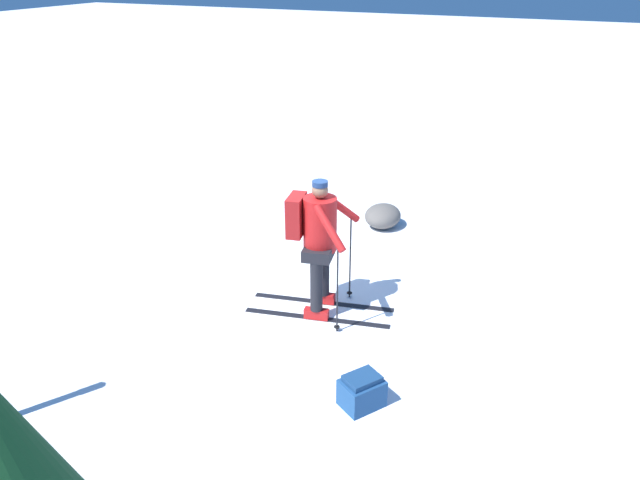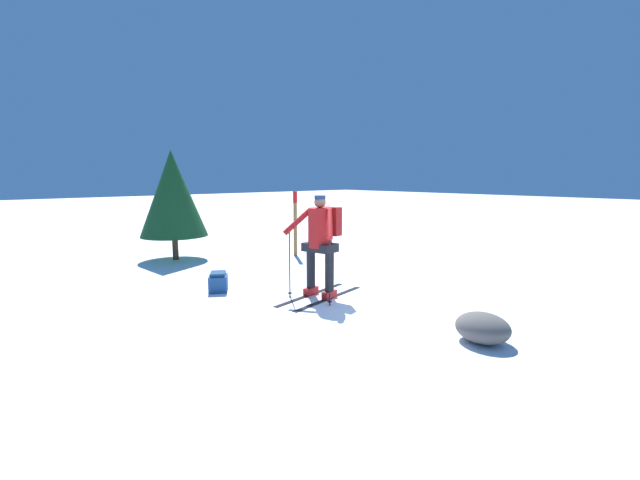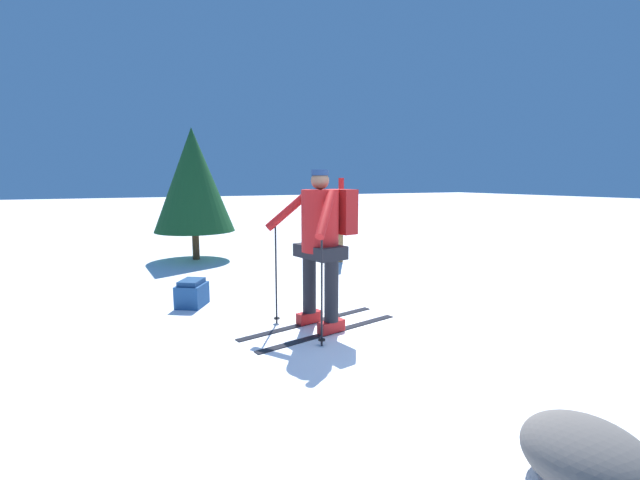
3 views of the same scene
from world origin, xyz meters
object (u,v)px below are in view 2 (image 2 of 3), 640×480
Objects in this scene: skier at (321,237)px; rock_boulder at (483,328)px; trail_marker at (295,219)px; pine_tree at (173,194)px; dropped_backpack at (218,282)px.

skier is 2.77× the size of rock_boulder.
trail_marker is 0.62× the size of pine_tree.
pine_tree is (3.34, -0.66, 1.45)m from dropped_backpack.
skier is at bearing -174.19° from pine_tree.
pine_tree reaches higher than trail_marker.
trail_marker is 2.45× the size of rock_boulder.
dropped_backpack is 0.75× the size of rock_boulder.
trail_marker is 6.44m from rock_boulder.
rock_boulder is at bearing 162.51° from trail_marker.
trail_marker reaches higher than rock_boulder.
skier reaches higher than trail_marker.
dropped_backpack is 0.19× the size of pine_tree.
rock_boulder is (-6.10, 1.92, -0.77)m from trail_marker.
skier is 3.83m from trail_marker.
skier is at bearing 147.92° from trail_marker.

